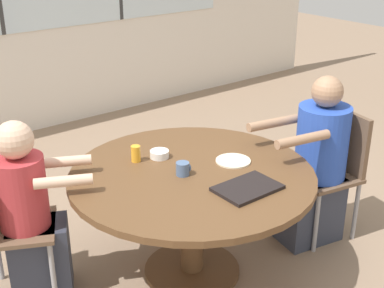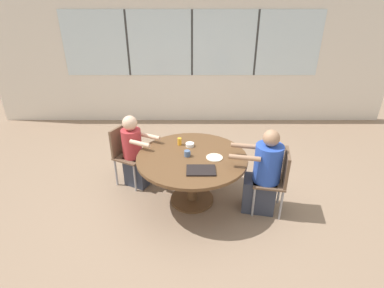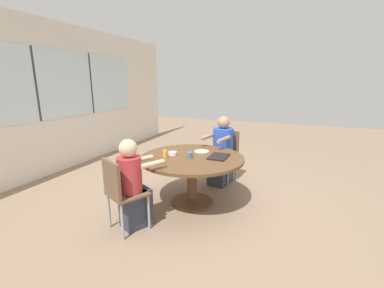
{
  "view_description": "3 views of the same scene",
  "coord_description": "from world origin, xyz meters",
  "px_view_note": "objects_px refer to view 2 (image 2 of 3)",
  "views": [
    {
      "loc": [
        -1.72,
        -2.2,
        2.08
      ],
      "look_at": [
        0.0,
        0.0,
        0.88
      ],
      "focal_mm": 50.0,
      "sensor_mm": 36.0,
      "label": 1
    },
    {
      "loc": [
        0.0,
        -3.37,
        2.61
      ],
      "look_at": [
        0.0,
        0.0,
        0.88
      ],
      "focal_mm": 28.0,
      "sensor_mm": 36.0,
      "label": 2
    },
    {
      "loc": [
        -3.17,
        -1.29,
        1.72
      ],
      "look_at": [
        0.0,
        0.0,
        0.88
      ],
      "focal_mm": 24.0,
      "sensor_mm": 36.0,
      "label": 3
    }
  ],
  "objects_px": {
    "bowl_white_shallow": "(190,145)",
    "coffee_mug": "(187,153)",
    "person_woman_green_shirt": "(263,176)",
    "person_man_blue_shirt": "(135,154)",
    "chair_for_woman_green_shirt": "(277,176)",
    "chair_for_man_blue_shirt": "(125,150)",
    "juice_glass": "(180,141)"
  },
  "relations": [
    {
      "from": "chair_for_man_blue_shirt",
      "to": "juice_glass",
      "type": "height_order",
      "value": "chair_for_man_blue_shirt"
    },
    {
      "from": "chair_for_woman_green_shirt",
      "to": "person_man_blue_shirt",
      "type": "height_order",
      "value": "person_man_blue_shirt"
    },
    {
      "from": "coffee_mug",
      "to": "juice_glass",
      "type": "xyz_separation_m",
      "value": [
        -0.11,
        0.32,
        0.01
      ]
    },
    {
      "from": "person_man_blue_shirt",
      "to": "chair_for_woman_green_shirt",
      "type": "bearing_deg",
      "value": 98.3
    },
    {
      "from": "person_man_blue_shirt",
      "to": "bowl_white_shallow",
      "type": "bearing_deg",
      "value": 107.54
    },
    {
      "from": "person_woman_green_shirt",
      "to": "juice_glass",
      "type": "relative_size",
      "value": 11.48
    },
    {
      "from": "person_woman_green_shirt",
      "to": "bowl_white_shallow",
      "type": "bearing_deg",
      "value": 74.64
    },
    {
      "from": "chair_for_man_blue_shirt",
      "to": "bowl_white_shallow",
      "type": "relative_size",
      "value": 7.55
    },
    {
      "from": "bowl_white_shallow",
      "to": "coffee_mug",
      "type": "bearing_deg",
      "value": -96.16
    },
    {
      "from": "chair_for_woman_green_shirt",
      "to": "coffee_mug",
      "type": "bearing_deg",
      "value": 90.22
    },
    {
      "from": "chair_for_man_blue_shirt",
      "to": "person_woman_green_shirt",
      "type": "bearing_deg",
      "value": 97.02
    },
    {
      "from": "chair_for_man_blue_shirt",
      "to": "person_man_blue_shirt",
      "type": "distance_m",
      "value": 0.17
    },
    {
      "from": "person_man_blue_shirt",
      "to": "person_woman_green_shirt",
      "type": "bearing_deg",
      "value": 97.65
    },
    {
      "from": "chair_for_woman_green_shirt",
      "to": "person_woman_green_shirt",
      "type": "height_order",
      "value": "person_woman_green_shirt"
    },
    {
      "from": "chair_for_woman_green_shirt",
      "to": "bowl_white_shallow",
      "type": "height_order",
      "value": "chair_for_woman_green_shirt"
    },
    {
      "from": "chair_for_woman_green_shirt",
      "to": "person_woman_green_shirt",
      "type": "bearing_deg",
      "value": 90.0
    },
    {
      "from": "chair_for_man_blue_shirt",
      "to": "coffee_mug",
      "type": "distance_m",
      "value": 1.06
    },
    {
      "from": "person_man_blue_shirt",
      "to": "bowl_white_shallow",
      "type": "distance_m",
      "value": 0.84
    },
    {
      "from": "person_man_blue_shirt",
      "to": "juice_glass",
      "type": "bearing_deg",
      "value": 109.3
    },
    {
      "from": "coffee_mug",
      "to": "bowl_white_shallow",
      "type": "relative_size",
      "value": 0.71
    },
    {
      "from": "bowl_white_shallow",
      "to": "chair_for_man_blue_shirt",
      "type": "bearing_deg",
      "value": 168.17
    },
    {
      "from": "bowl_white_shallow",
      "to": "person_woman_green_shirt",
      "type": "bearing_deg",
      "value": -26.47
    },
    {
      "from": "juice_glass",
      "to": "person_woman_green_shirt",
      "type": "bearing_deg",
      "value": -25.24
    },
    {
      "from": "person_woman_green_shirt",
      "to": "bowl_white_shallow",
      "type": "relative_size",
      "value": 9.9
    },
    {
      "from": "chair_for_man_blue_shirt",
      "to": "juice_glass",
      "type": "bearing_deg",
      "value": 105.51
    },
    {
      "from": "person_woman_green_shirt",
      "to": "coffee_mug",
      "type": "relative_size",
      "value": 13.87
    },
    {
      "from": "chair_for_woman_green_shirt",
      "to": "bowl_white_shallow",
      "type": "bearing_deg",
      "value": 76.77
    },
    {
      "from": "person_man_blue_shirt",
      "to": "juice_glass",
      "type": "height_order",
      "value": "person_man_blue_shirt"
    },
    {
      "from": "person_man_blue_shirt",
      "to": "juice_glass",
      "type": "distance_m",
      "value": 0.71
    },
    {
      "from": "coffee_mug",
      "to": "bowl_white_shallow",
      "type": "distance_m",
      "value": 0.28
    },
    {
      "from": "chair_for_man_blue_shirt",
      "to": "bowl_white_shallow",
      "type": "height_order",
      "value": "chair_for_man_blue_shirt"
    },
    {
      "from": "person_man_blue_shirt",
      "to": "coffee_mug",
      "type": "relative_size",
      "value": 13.11
    }
  ]
}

